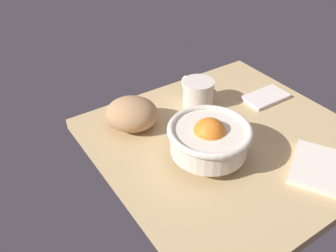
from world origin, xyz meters
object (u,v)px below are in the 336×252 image
Objects in this scene: fruit_bowl at (209,138)px; bread_loaf at (132,114)px; napkin_spare at (266,97)px; mug at (198,93)px; napkin_folded at (320,168)px.

bread_loaf is (-9.02, 21.34, -1.96)cm from fruit_bowl.
napkin_spare is 1.04× the size of mug.
napkin_spare is at bearing -14.07° from bread_loaf.
mug reaches higher than napkin_folded.
bread_loaf is at bearing 112.90° from fruit_bowl.
mug is (-6.75, 38.36, 3.25)cm from napkin_folded.
napkin_folded is 1.14× the size of napkin_spare.
bread_loaf is at bearing 125.52° from napkin_folded.
bread_loaf is at bearing 177.26° from mug.
bread_loaf is at bearing 165.93° from napkin_spare.
napkin_folded is at bearing -113.20° from napkin_spare.
fruit_bowl is at bearing -67.10° from bread_loaf.
napkin_folded is at bearing -54.48° from bread_loaf.
napkin_folded is 31.77cm from napkin_spare.
bread_loaf is 21.39cm from mug.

